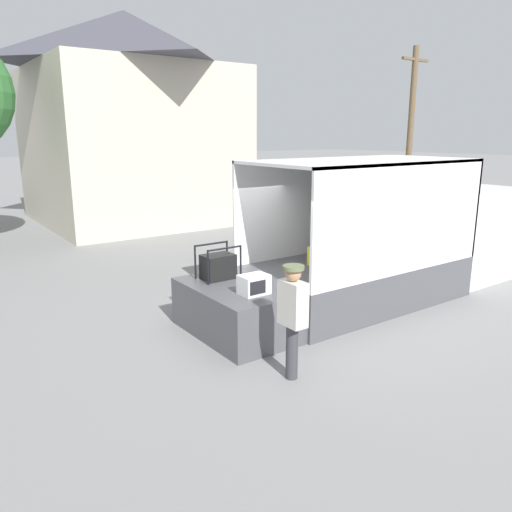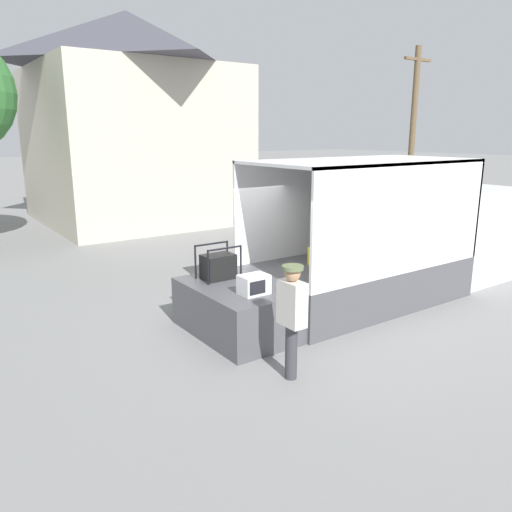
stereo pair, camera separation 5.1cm
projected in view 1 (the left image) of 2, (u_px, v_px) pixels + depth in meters
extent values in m
plane|color=gray|center=(268.00, 324.00, 9.58)|extent=(160.00, 160.00, 0.00)
cube|color=white|center=(455.00, 232.00, 12.64)|extent=(2.23, 2.22, 2.28)
cube|color=#4C4C51|center=(357.00, 281.00, 10.83)|extent=(4.81, 2.42, 0.90)
cube|color=white|center=(322.00, 205.00, 11.40)|extent=(4.81, 0.06, 2.14)
cube|color=white|center=(406.00, 219.00, 9.53)|extent=(4.81, 0.06, 2.14)
cube|color=white|center=(430.00, 203.00, 11.80)|extent=(0.06, 2.42, 2.14)
cube|color=white|center=(363.00, 161.00, 10.21)|extent=(4.81, 2.42, 0.06)
cylinder|color=yellow|center=(314.00, 256.00, 10.37)|extent=(0.29, 0.29, 0.37)
cube|color=#B2A893|center=(325.00, 247.00, 11.20)|extent=(0.44, 0.32, 0.35)
cube|color=#B2A893|center=(370.00, 258.00, 10.45)|extent=(0.44, 0.32, 0.24)
cube|color=#4C4C51|center=(236.00, 310.00, 9.07)|extent=(1.45, 2.30, 0.90)
cube|color=white|center=(254.00, 284.00, 8.47)|extent=(0.49, 0.35, 0.34)
cube|color=black|center=(258.00, 288.00, 8.30)|extent=(0.31, 0.01, 0.23)
cube|color=black|center=(218.00, 267.00, 9.35)|extent=(0.59, 0.41, 0.47)
cylinder|color=slate|center=(229.00, 264.00, 9.48)|extent=(0.22, 0.23, 0.23)
cylinder|color=black|center=(208.00, 268.00, 8.94)|extent=(0.04, 0.04, 0.65)
cylinder|color=black|center=(241.00, 262.00, 9.34)|extent=(0.04, 0.04, 0.65)
cylinder|color=black|center=(195.00, 262.00, 9.32)|extent=(0.04, 0.04, 0.65)
cylinder|color=black|center=(227.00, 257.00, 9.72)|extent=(0.04, 0.04, 0.65)
cylinder|color=black|center=(224.00, 248.00, 9.07)|extent=(0.70, 0.04, 0.04)
cylinder|color=black|center=(211.00, 244.00, 9.44)|extent=(0.70, 0.04, 0.04)
cylinder|color=#38383D|center=(292.00, 352.00, 7.38)|extent=(0.18, 0.18, 0.84)
cube|color=beige|center=(293.00, 303.00, 7.20)|extent=(0.24, 0.44, 0.67)
sphere|color=tan|center=(293.00, 273.00, 7.09)|extent=(0.23, 0.23, 0.23)
cylinder|color=#606B47|center=(293.00, 268.00, 7.07)|extent=(0.31, 0.31, 0.06)
cube|color=black|center=(507.00, 208.00, 17.52)|extent=(2.12, 1.82, 0.12)
cube|color=beige|center=(131.00, 146.00, 20.59)|extent=(7.20, 7.79, 6.10)
pyramid|color=#42424C|center=(125.00, 39.00, 19.61)|extent=(7.56, 8.18, 2.13)
cylinder|color=brown|center=(410.00, 130.00, 23.84)|extent=(0.28, 0.28, 7.51)
cube|color=brown|center=(415.00, 59.00, 23.09)|extent=(1.80, 0.14, 0.12)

